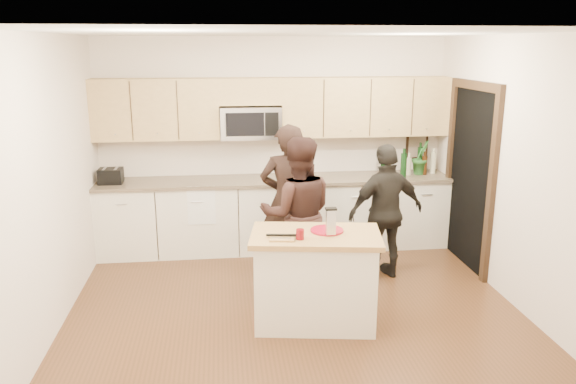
{
  "coord_description": "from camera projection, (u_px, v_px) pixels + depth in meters",
  "views": [
    {
      "loc": [
        -0.69,
        -5.27,
        2.59
      ],
      "look_at": [
        -0.01,
        0.35,
        1.11
      ],
      "focal_mm": 35.0,
      "sensor_mm": 36.0,
      "label": 1
    }
  ],
  "objects": [
    {
      "name": "floor",
      "position": [
        293.0,
        304.0,
        5.8
      ],
      "size": [
        4.5,
        4.5,
        0.0
      ],
      "primitive_type": "plane",
      "color": "#512F1B",
      "rests_on": "ground"
    },
    {
      "name": "room_shell",
      "position": [
        293.0,
        138.0,
        5.36
      ],
      "size": [
        4.52,
        4.02,
        2.71
      ],
      "color": "beige",
      "rests_on": "ground"
    },
    {
      "name": "back_cabinetry",
      "position": [
        276.0,
        213.0,
        7.3
      ],
      "size": [
        4.5,
        0.66,
        0.94
      ],
      "color": "silver",
      "rests_on": "ground"
    },
    {
      "name": "upper_cabinetry",
      "position": [
        277.0,
        106.0,
        7.1
      ],
      "size": [
        4.5,
        0.33,
        0.75
      ],
      "color": "tan",
      "rests_on": "ground"
    },
    {
      "name": "microwave",
      "position": [
        251.0,
        122.0,
        7.07
      ],
      "size": [
        0.76,
        0.41,
        0.4
      ],
      "color": "silver",
      "rests_on": "ground"
    },
    {
      "name": "doorway",
      "position": [
        470.0,
        170.0,
        6.63
      ],
      "size": [
        0.06,
        1.25,
        2.2
      ],
      "color": "black",
      "rests_on": "ground"
    },
    {
      "name": "framed_picture",
      "position": [
        417.0,
        145.0,
        7.6
      ],
      "size": [
        0.3,
        0.03,
        0.38
      ],
      "color": "black",
      "rests_on": "ground"
    },
    {
      "name": "dish_towel",
      "position": [
        201.0,
        195.0,
        6.93
      ],
      "size": [
        0.34,
        0.6,
        0.48
      ],
      "color": "white",
      "rests_on": "ground"
    },
    {
      "name": "island",
      "position": [
        315.0,
        278.0,
        5.31
      ],
      "size": [
        1.29,
        0.88,
        0.9
      ],
      "rotation": [
        0.0,
        0.0,
        -0.16
      ],
      "color": "silver",
      "rests_on": "ground"
    },
    {
      "name": "red_plate",
      "position": [
        327.0,
        230.0,
        5.26
      ],
      "size": [
        0.31,
        0.31,
        0.02
      ],
      "primitive_type": "cylinder",
      "color": "maroon",
      "rests_on": "island"
    },
    {
      "name": "box_grater",
      "position": [
        331.0,
        221.0,
        5.1
      ],
      "size": [
        0.1,
        0.07,
        0.25
      ],
      "color": "silver",
      "rests_on": "red_plate"
    },
    {
      "name": "drink_glass",
      "position": [
        300.0,
        234.0,
        5.03
      ],
      "size": [
        0.07,
        0.07,
        0.09
      ],
      "primitive_type": "cylinder",
      "color": "maroon",
      "rests_on": "island"
    },
    {
      "name": "cutting_board",
      "position": [
        282.0,
        238.0,
        5.05
      ],
      "size": [
        0.25,
        0.22,
        0.02
      ],
      "primitive_type": "cube",
      "rotation": [
        0.0,
        0.0,
        -0.16
      ],
      "color": "#A68245",
      "rests_on": "island"
    },
    {
      "name": "tongs",
      "position": [
        282.0,
        235.0,
        5.08
      ],
      "size": [
        0.29,
        0.07,
        0.02
      ],
      "primitive_type": "cube",
      "rotation": [
        0.0,
        0.0,
        -0.16
      ],
      "color": "black",
      "rests_on": "cutting_board"
    },
    {
      "name": "knife",
      "position": [
        281.0,
        238.0,
        5.02
      ],
      "size": [
        0.18,
        0.05,
        0.01
      ],
      "primitive_type": "cube",
      "rotation": [
        0.0,
        0.0,
        -0.16
      ],
      "color": "silver",
      "rests_on": "cutting_board"
    },
    {
      "name": "toaster",
      "position": [
        111.0,
        176.0,
        6.9
      ],
      "size": [
        0.29,
        0.24,
        0.19
      ],
      "color": "black",
      "rests_on": "back_cabinetry"
    },
    {
      "name": "bottle_cluster",
      "position": [
        407.0,
        162.0,
        7.34
      ],
      "size": [
        0.76,
        0.35,
        0.41
      ],
      "color": "black",
      "rests_on": "back_cabinetry"
    },
    {
      "name": "orchid",
      "position": [
        421.0,
        157.0,
        7.38
      ],
      "size": [
        0.32,
        0.31,
        0.45
      ],
      "primitive_type": "imported",
      "rotation": [
        0.0,
        0.0,
        0.7
      ],
      "color": "#2C692A",
      "rests_on": "back_cabinetry"
    },
    {
      "name": "woman_left",
      "position": [
        288.0,
        200.0,
        6.4
      ],
      "size": [
        0.66,
        0.46,
        1.75
      ],
      "primitive_type": "imported",
      "rotation": [
        0.0,
        0.0,
        3.08
      ],
      "color": "black",
      "rests_on": "ground"
    },
    {
      "name": "woman_center",
      "position": [
        298.0,
        214.0,
        5.99
      ],
      "size": [
        0.85,
        0.67,
        1.68
      ],
      "primitive_type": "imported",
      "rotation": [
        0.0,
        0.0,
        3.09
      ],
      "color": "black",
      "rests_on": "ground"
    },
    {
      "name": "woman_right",
      "position": [
        386.0,
        212.0,
        6.3
      ],
      "size": [
        0.97,
        0.57,
        1.55
      ],
      "primitive_type": "imported",
      "rotation": [
        0.0,
        0.0,
        3.37
      ],
      "color": "black",
      "rests_on": "ground"
    }
  ]
}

